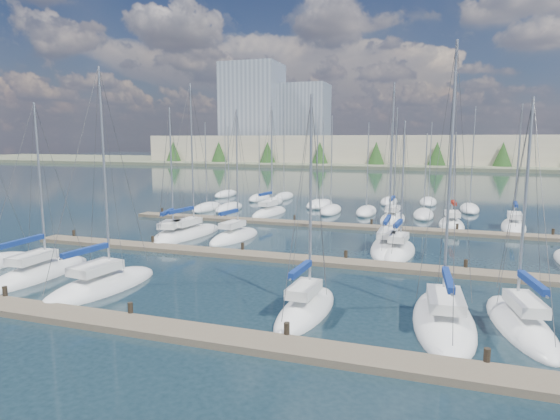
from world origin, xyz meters
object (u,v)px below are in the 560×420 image
(sailboat_i, at_px, (189,234))
(sailboat_p, at_px, (393,219))
(sailboat_r, at_px, (514,226))
(sailboat_f, at_px, (521,325))
(sailboat_b, at_px, (38,274))
(sailboat_d, at_px, (306,310))
(sailboat_j, at_px, (234,237))
(sailboat_h, at_px, (171,237))
(sailboat_c, at_px, (102,286))
(sailboat_q, at_px, (452,225))
(sailboat_k, at_px, (388,246))
(sailboat_e, at_px, (444,320))
(sailboat_l, at_px, (399,252))
(sailboat_n, at_px, (269,213))

(sailboat_i, bearing_deg, sailboat_p, 47.63)
(sailboat_r, height_order, sailboat_f, sailboat_r)
(sailboat_b, distance_m, sailboat_d, 18.00)
(sailboat_r, distance_m, sailboat_p, 11.79)
(sailboat_j, bearing_deg, sailboat_b, -108.58)
(sailboat_p, distance_m, sailboat_h, 23.80)
(sailboat_c, relative_size, sailboat_d, 1.16)
(sailboat_b, xyz_separation_m, sailboat_q, (25.67, 26.83, 0.00))
(sailboat_q, height_order, sailboat_k, sailboat_k)
(sailboat_b, xyz_separation_m, sailboat_k, (20.49, 15.11, 0.01))
(sailboat_e, xyz_separation_m, sailboat_h, (-22.59, 12.80, -0.00))
(sailboat_e, xyz_separation_m, sailboat_l, (-3.08, 13.47, 0.00))
(sailboat_l, height_order, sailboat_k, sailboat_k)
(sailboat_e, bearing_deg, sailboat_l, 99.40)
(sailboat_i, height_order, sailboat_h, sailboat_i)
(sailboat_p, distance_m, sailboat_d, 29.46)
(sailboat_l, bearing_deg, sailboat_n, 141.45)
(sailboat_d, relative_size, sailboat_l, 1.07)
(sailboat_q, distance_m, sailboat_l, 14.05)
(sailboat_r, bearing_deg, sailboat_b, -132.60)
(sailboat_b, relative_size, sailboat_f, 1.03)
(sailboat_p, relative_size, sailboat_f, 1.13)
(sailboat_h, bearing_deg, sailboat_k, -5.56)
(sailboat_f, bearing_deg, sailboat_q, 85.24)
(sailboat_f, bearing_deg, sailboat_b, 171.29)
(sailboat_n, relative_size, sailboat_d, 1.15)
(sailboat_e, height_order, sailboat_l, sailboat_e)
(sailboat_l, relative_size, sailboat_k, 0.78)
(sailboat_j, height_order, sailboat_e, sailboat_e)
(sailboat_b, distance_m, sailboat_h, 12.91)
(sailboat_l, bearing_deg, sailboat_f, -58.75)
(sailboat_p, relative_size, sailboat_q, 1.26)
(sailboat_i, distance_m, sailboat_e, 26.07)
(sailboat_r, distance_m, sailboat_h, 33.09)
(sailboat_j, xyz_separation_m, sailboat_h, (-5.32, -1.69, -0.01))
(sailboat_q, height_order, sailboat_e, sailboat_e)
(sailboat_b, bearing_deg, sailboat_h, 79.71)
(sailboat_f, xyz_separation_m, sailboat_e, (-3.39, -0.55, -0.00))
(sailboat_n, relative_size, sailboat_l, 1.24)
(sailboat_l, distance_m, sailboat_h, 19.52)
(sailboat_c, height_order, sailboat_l, sailboat_c)
(sailboat_i, height_order, sailboat_j, sailboat_i)
(sailboat_r, relative_size, sailboat_h, 1.06)
(sailboat_p, height_order, sailboat_d, sailboat_p)
(sailboat_b, xyz_separation_m, sailboat_h, (1.98, 12.75, 0.01))
(sailboat_h, bearing_deg, sailboat_n, 64.12)
(sailboat_c, bearing_deg, sailboat_k, 54.26)
(sailboat_c, distance_m, sailboat_q, 34.16)
(sailboat_n, bearing_deg, sailboat_b, -92.68)
(sailboat_p, xyz_separation_m, sailboat_c, (-14.18, -29.39, -0.01))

